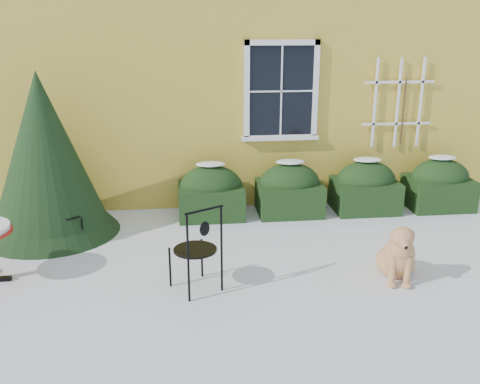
{
  "coord_description": "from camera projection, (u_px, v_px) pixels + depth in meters",
  "views": [
    {
      "loc": [
        -0.76,
        -5.72,
        3.08
      ],
      "look_at": [
        0.0,
        1.0,
        0.9
      ],
      "focal_mm": 40.0,
      "sensor_mm": 36.0,
      "label": 1
    }
  ],
  "objects": [
    {
      "name": "ground",
      "position": [
        249.0,
        288.0,
        6.44
      ],
      "size": [
        80.0,
        80.0,
        0.0
      ],
      "primitive_type": "plane",
      "color": "white",
      "rests_on": "ground"
    },
    {
      "name": "house",
      "position": [
        210.0,
        14.0,
        12.07
      ],
      "size": [
        12.4,
        8.4,
        6.4
      ],
      "color": "yellow",
      "rests_on": "ground"
    },
    {
      "name": "hedge_row",
      "position": [
        328.0,
        189.0,
        8.91
      ],
      "size": [
        4.95,
        0.8,
        0.91
      ],
      "color": "black",
      "rests_on": "ground"
    },
    {
      "name": "evergreen_shrub",
      "position": [
        46.0,
        171.0,
        7.84
      ],
      "size": [
        2.0,
        2.0,
        2.42
      ],
      "rotation": [
        0.0,
        0.0,
        0.21
      ],
      "color": "black",
      "rests_on": "ground"
    },
    {
      "name": "patio_chair_near",
      "position": [
        197.0,
        248.0,
        6.24
      ],
      "size": [
        0.65,
        0.65,
        1.08
      ],
      "rotation": [
        0.0,
        0.0,
        3.65
      ],
      "color": "black",
      "rests_on": "ground"
    },
    {
      "name": "patio_chair_far",
      "position": [
        67.0,
        212.0,
        7.67
      ],
      "size": [
        0.49,
        0.48,
        0.92
      ],
      "rotation": [
        0.0,
        0.0,
        0.21
      ],
      "color": "black",
      "rests_on": "ground"
    },
    {
      "name": "dog",
      "position": [
        398.0,
        256.0,
        6.58
      ],
      "size": [
        0.59,
        0.83,
        0.78
      ],
      "rotation": [
        0.0,
        0.0,
        -0.21
      ],
      "color": "tan",
      "rests_on": "ground"
    }
  ]
}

